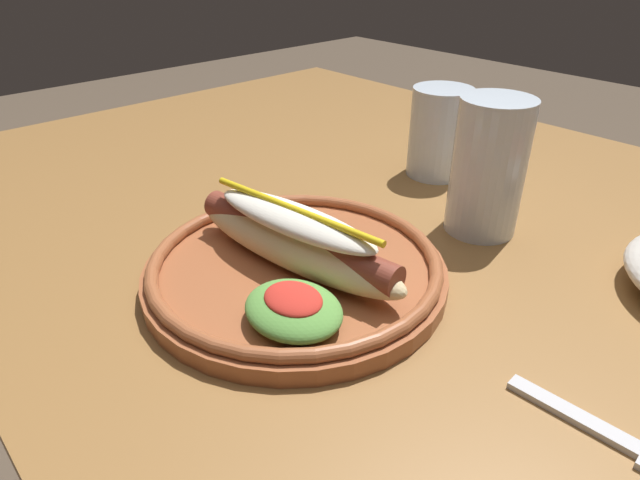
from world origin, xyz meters
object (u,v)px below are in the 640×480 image
Objects in this scene: hot_dog_plate at (295,262)px; water_cup at (488,167)px; extra_cup at (439,132)px; fork at (617,439)px.

water_cup reaches higher than hot_dog_plate.
hot_dog_plate is at bearing -76.74° from extra_cup.
water_cup is at bearing 137.57° from fork.
hot_dog_plate is 0.22m from water_cup.
fork is at bearing -39.00° from water_cup.
water_cup is 0.15m from extra_cup.
hot_dog_plate is 0.31m from extra_cup.
extra_cup is (-0.07, 0.30, 0.03)m from hot_dog_plate.
fork is 0.28m from water_cup.
hot_dog_plate is 2.24× the size of fork.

